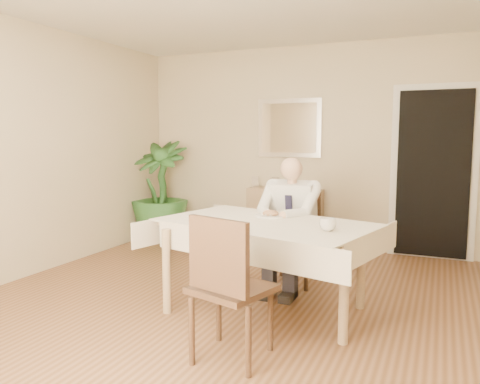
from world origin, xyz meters
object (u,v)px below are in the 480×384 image
at_px(chair_far, 296,232).
at_px(chair_near, 227,281).
at_px(potted_palm, 160,191).
at_px(sideboard, 285,218).
at_px(seated_man, 288,217).
at_px(coffee_mug, 328,225).
at_px(dining_table, 265,232).

relative_size(chair_far, chair_near, 0.93).
relative_size(chair_far, potted_palm, 0.65).
height_order(sideboard, potted_palm, potted_palm).
xyz_separation_m(chair_far, potted_palm, (-2.27, 1.03, 0.19)).
xyz_separation_m(seated_man, coffee_mug, (0.55, -0.76, 0.11)).
distance_m(dining_table, chair_far, 0.90).
relative_size(dining_table, chair_far, 2.19).
bearing_deg(dining_table, chair_far, 104.11).
bearing_deg(potted_palm, chair_far, -24.49).
bearing_deg(chair_far, sideboard, 113.12).
relative_size(coffee_mug, potted_palm, 0.09).
bearing_deg(seated_man, chair_far, 90.00).
bearing_deg(chair_far, coffee_mug, -61.79).
bearing_deg(coffee_mug, potted_palm, 143.55).
xyz_separation_m(chair_far, chair_near, (0.09, -1.83, 0.04)).
xyz_separation_m(dining_table, sideboard, (-0.57, 2.24, -0.28)).
distance_m(chair_far, seated_man, 0.34).
height_order(dining_table, seated_man, seated_man).
relative_size(dining_table, coffee_mug, 16.27).
bearing_deg(chair_near, chair_far, 108.85).
distance_m(coffee_mug, sideboard, 2.69).
height_order(dining_table, coffee_mug, coffee_mug).
distance_m(chair_near, potted_palm, 3.72).
xyz_separation_m(chair_near, coffee_mug, (0.46, 0.78, 0.26)).
bearing_deg(potted_palm, dining_table, -40.15).
bearing_deg(chair_far, dining_table, -89.46).
bearing_deg(coffee_mug, sideboard, 114.85).
height_order(chair_near, seated_man, seated_man).
bearing_deg(chair_far, potted_palm, 156.05).
height_order(chair_far, coffee_mug, chair_far).
bearing_deg(sideboard, chair_far, -64.25).
bearing_deg(coffee_mug, dining_table, 162.95).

